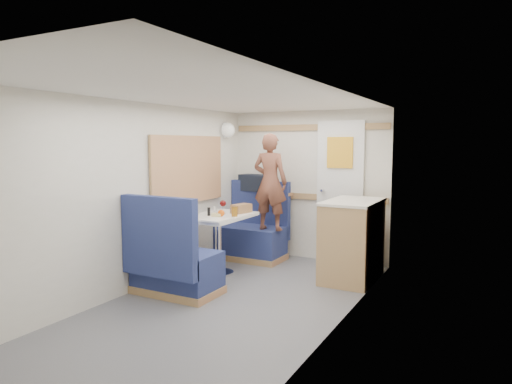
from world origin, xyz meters
The scene contains 26 objects.
floor centered at (0.00, 0.00, 0.00)m, with size 4.50×4.50×0.00m, color #515156.
ceiling centered at (0.00, 0.00, 2.00)m, with size 4.50×4.50×0.00m, color silver.
wall_back centered at (0.00, 2.25, 1.00)m, with size 2.20×0.02×2.00m, color silver.
wall_left centered at (-1.10, 0.00, 1.00)m, with size 0.02×4.50×2.00m, color silver.
wall_right centered at (1.10, 0.00, 1.00)m, with size 0.02×4.50×2.00m, color silver.
oak_trim_low centered at (0.00, 2.23, 0.85)m, with size 2.15×0.02×0.08m, color #A7734B.
oak_trim_high centered at (0.00, 2.23, 1.78)m, with size 2.15×0.02×0.08m, color #A7734B.
side_window centered at (-1.08, 1.00, 1.25)m, with size 0.04×1.30×0.72m, color gray.
rear_door centered at (0.45, 2.22, 0.97)m, with size 0.62×0.12×1.86m.
dinette_table centered at (-0.65, 1.00, 0.57)m, with size 0.62×0.92×0.72m.
bench_far centered at (-0.65, 1.86, 0.30)m, with size 0.90×0.59×1.05m.
bench_near centered at (-0.65, 0.14, 0.30)m, with size 0.90×0.59×1.05m.
ledge centered at (-0.65, 2.12, 0.88)m, with size 0.90×0.14×0.04m, color #A7734B.
dome_light centered at (-1.04, 1.85, 1.75)m, with size 0.20×0.20×0.20m, color white.
galley_counter centered at (0.82, 1.55, 0.47)m, with size 0.57×0.92×0.92m.
person centered at (-0.32, 1.72, 1.07)m, with size 0.45×0.30×1.25m, color brown.
duffel_bag centered at (-0.73, 2.12, 1.02)m, with size 0.48×0.23×0.23m, color black.
tray centered at (-0.46, 0.67, 0.73)m, with size 0.24×0.31×0.02m, color white.
orange_fruit centered at (-0.49, 0.82, 0.78)m, with size 0.08×0.08×0.08m, color orange.
cheese_block centered at (-0.54, 0.80, 0.76)m, with size 0.11×0.07×0.04m, color #F1D78B.
wine_glass centered at (-0.64, 1.08, 0.84)m, with size 0.08×0.08×0.17m.
tumbler_left centered at (-0.83, 0.63, 0.77)m, with size 0.06×0.06×0.10m, color white.
beer_glass centered at (-0.43, 1.00, 0.78)m, with size 0.07×0.07×0.11m, color #8D5A14.
pepper_grinder centered at (-0.72, 0.90, 0.77)m, with size 0.04×0.04×0.10m, color black.
salt_grinder centered at (-0.75, 1.08, 0.76)m, with size 0.03×0.03×0.08m, color white.
bread_loaf centered at (-0.49, 1.27, 0.77)m, with size 0.14×0.25×0.11m, color olive.
Camera 1 is at (2.27, -3.52, 1.56)m, focal length 32.00 mm.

